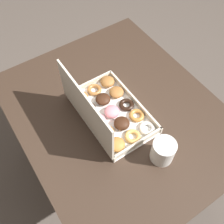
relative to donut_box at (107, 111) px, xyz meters
The scene contains 4 objects.
ground_plane 0.78m from the donut_box, 94.99° to the right, with size 8.00×8.00×0.00m, color #564C44.
dining_table 0.16m from the donut_box, 94.99° to the right, with size 0.99×0.82×0.74m.
donut_box is the anchor object (origin of this frame).
coffee_mug 0.28m from the donut_box, 165.12° to the right, with size 0.09×0.09×0.10m.
Camera 1 is at (-0.51, 0.37, 1.66)m, focal length 42.00 mm.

